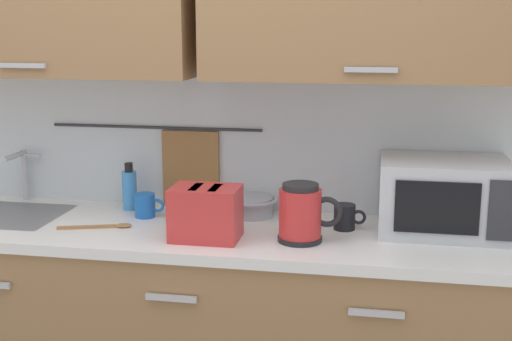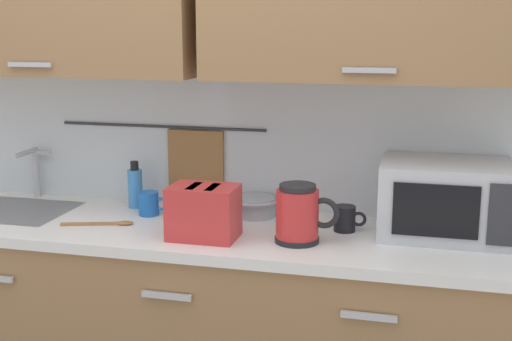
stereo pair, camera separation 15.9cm
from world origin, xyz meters
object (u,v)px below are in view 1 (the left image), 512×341
electric_kettle (301,213)px  wooden_spoon (104,226)px  mug_near_sink (146,205)px  mixing_bowl (252,205)px  dish_soap_bottle (130,189)px  microwave (443,196)px  mug_by_kettle (345,217)px  toaster (206,213)px

electric_kettle → wooden_spoon: electric_kettle is taller
electric_kettle → mug_near_sink: 0.67m
mixing_bowl → wooden_spoon: (-0.52, -0.26, -0.04)m
mixing_bowl → electric_kettle: bearing=-50.6°
dish_soap_bottle → microwave: bearing=-3.6°
electric_kettle → mixing_bowl: (-0.23, 0.28, -0.06)m
dish_soap_bottle → mug_near_sink: (0.10, -0.10, -0.04)m
mixing_bowl → mug_by_kettle: 0.40m
mug_by_kettle → mixing_bowl: bearing=163.1°
toaster → mug_by_kettle: (0.48, 0.21, -0.05)m
dish_soap_bottle → mixing_bowl: size_ratio=0.92×
microwave → electric_kettle: microwave is taller
electric_kettle → wooden_spoon: bearing=178.3°
microwave → mug_near_sink: (-1.14, -0.02, -0.09)m
mug_near_sink → electric_kettle: bearing=-16.6°
electric_kettle → dish_soap_bottle: size_ratio=1.16×
wooden_spoon → dish_soap_bottle: bearing=88.9°
mug_by_kettle → microwave: bearing=6.3°
electric_kettle → wooden_spoon: size_ratio=0.84×
microwave → toaster: size_ratio=1.80×
mug_by_kettle → wooden_spoon: (-0.89, -0.15, -0.04)m
mug_near_sink → microwave: bearing=0.9°
dish_soap_bottle → wooden_spoon: 0.28m
electric_kettle → mug_near_sink: (-0.64, 0.19, -0.05)m
microwave → toaster: microwave is taller
mug_near_sink → mixing_bowl: size_ratio=0.56×
mixing_bowl → toaster: 0.34m
mixing_bowl → microwave: bearing=-5.9°
wooden_spoon → electric_kettle: bearing=-1.7°
microwave → toaster: (-0.83, -0.24, -0.04)m
electric_kettle → mug_by_kettle: (0.14, 0.17, -0.05)m
mug_near_sink → wooden_spoon: 0.20m
mixing_bowl → toaster: (-0.10, -0.32, 0.05)m
microwave → mug_near_sink: microwave is taller
microwave → toaster: 0.87m
dish_soap_bottle → wooden_spoon: size_ratio=0.72×
toaster → wooden_spoon: 0.43m
microwave → wooden_spoon: microwave is taller
toaster → mixing_bowl: bearing=72.0°
mixing_bowl → toaster: toaster is taller
toaster → mug_by_kettle: toaster is taller
dish_soap_bottle → mug_near_sink: bearing=-43.3°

